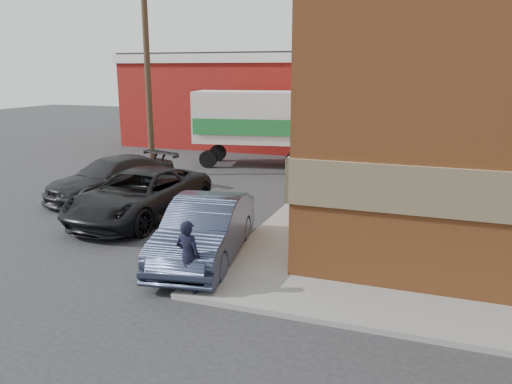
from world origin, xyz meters
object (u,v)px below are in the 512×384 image
Objects in this scene: suv_a at (140,195)px; suv_b at (112,178)px; warehouse at (264,99)px; utility_pole at (147,67)px; man at (188,257)px; box_truck at (268,124)px; sedan at (205,230)px.

suv_a reaches higher than suv_b.
utility_pole is (-1.50, -11.00, 1.93)m from warehouse.
box_truck is (-3.10, 14.39, 1.19)m from man.
utility_pole is 1.19× the size of box_truck.
suv_a is (-4.09, 4.57, -0.12)m from man.
utility_pole is 5.75m from suv_b.
box_truck is at bearing 85.05° from suv_b.
suv_b is at bearing -79.10° from utility_pole.
warehouse is 17.19m from suv_a.
box_truck is (0.99, 9.82, 1.31)m from suv_a.
utility_pole is at bearing -49.75° from man.
warehouse is at bearing 105.70° from suv_b.
utility_pole reaches higher than sedan.
warehouse reaches higher than suv_b.
suv_b is 0.68× the size of box_truck.
suv_b is (0.78, -4.06, -4.00)m from utility_pole.
man is 9.20m from suv_b.
warehouse is 7.68m from box_truck.
suv_b is (-0.72, -15.06, -2.07)m from warehouse.
suv_b is at bearing -123.25° from box_truck.
box_truck reaches higher than suv_b.
utility_pole is at bearing 119.33° from suv_b.
suv_a is (-3.49, 2.52, -0.00)m from sedan.
utility_pole is at bearing 118.32° from sedan.
man is 14.77m from box_truck.
box_truck is at bearing 91.54° from sedan.
utility_pole is 1.75× the size of suv_b.
suv_a is at bearing -61.80° from utility_pole.
box_truck reaches higher than sedan.
sedan reaches higher than suv_b.
man is 0.33× the size of sedan.
warehouse is at bearing 95.00° from sedan.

